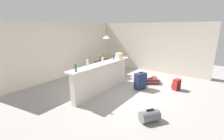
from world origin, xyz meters
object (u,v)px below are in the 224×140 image
(bottle_white, at_px, (103,60))
(dining_table, at_px, (108,62))
(dining_chair_far_side, at_px, (100,64))
(bottle_amber, at_px, (123,55))
(bottle_blue, at_px, (114,58))
(grocery_bag, at_px, (119,56))
(duffel_bag_grey, at_px, (150,116))
(book_stack, at_px, (150,77))
(suitcase_flat_maroon, at_px, (149,80))
(pendant_lamp, at_px, (106,37))
(bottle_green, at_px, (76,68))
(dining_chair_near_partition, at_px, (116,67))
(backpack_red, at_px, (176,85))
(suitcase_upright_navy, at_px, (140,81))
(bottle_clear, at_px, (87,63))

(bottle_white, xyz_separation_m, dining_table, (1.63, 1.04, -0.53))
(dining_table, height_order, dining_chair_far_side, dining_chair_far_side)
(bottle_amber, bearing_deg, dining_table, 70.29)
(bottle_blue, xyz_separation_m, grocery_bag, (0.41, 0.03, -0.00))
(duffel_bag_grey, bearing_deg, book_stack, 22.82)
(bottle_amber, bearing_deg, suitcase_flat_maroon, -59.24)
(bottle_amber, distance_m, dining_table, 1.26)
(bottle_blue, xyz_separation_m, pendant_lamp, (1.05, 1.16, 0.68))
(pendant_lamp, bearing_deg, dining_table, -108.72)
(bottle_amber, xyz_separation_m, suitcase_flat_maroon, (0.58, -0.97, -1.06))
(bottle_green, height_order, book_stack, bottle_green)
(pendant_lamp, bearing_deg, dining_chair_near_partition, -95.72)
(bottle_white, xyz_separation_m, duffel_bag_grey, (-0.79, -2.14, -1.02))
(bottle_blue, relative_size, duffel_bag_grey, 0.39)
(grocery_bag, bearing_deg, bottle_blue, -176.08)
(grocery_bag, relative_size, book_stack, 0.85)
(bottle_amber, xyz_separation_m, book_stack, (0.56, -1.00, -0.92))
(bottle_blue, relative_size, dining_chair_near_partition, 0.24)
(bottle_white, height_order, grocery_bag, bottle_white)
(bottle_white, height_order, duffel_bag_grey, bottle_white)
(grocery_bag, distance_m, dining_chair_far_side, 1.81)
(dining_chair_near_partition, xyz_separation_m, backpack_red, (0.12, -2.66, -0.31))
(suitcase_flat_maroon, distance_m, suitcase_upright_navy, 0.86)
(bottle_green, bearing_deg, suitcase_flat_maroon, -17.31)
(bottle_blue, bearing_deg, suitcase_upright_navy, -68.40)
(dining_chair_near_partition, xyz_separation_m, suitcase_flat_maroon, (0.23, -1.53, -0.41))
(bottle_blue, relative_size, backpack_red, 0.53)
(bottle_clear, distance_m, suitcase_upright_navy, 2.15)
(grocery_bag, xyz_separation_m, suitcase_flat_maroon, (0.81, -0.99, -1.06))
(dining_chair_near_partition, distance_m, book_stack, 1.60)
(bottle_green, xyz_separation_m, backpack_red, (2.98, -2.10, -0.98))
(dining_table, height_order, book_stack, dining_table)
(bottle_clear, xyz_separation_m, suitcase_upright_navy, (1.64, -1.11, -0.84))
(bottle_amber, xyz_separation_m, dining_chair_near_partition, (0.35, 0.56, -0.65))
(bottle_white, bearing_deg, bottle_blue, -4.76)
(bottle_white, height_order, dining_chair_far_side, bottle_white)
(suitcase_flat_maroon, height_order, backpack_red, backpack_red)
(bottle_amber, bearing_deg, duffel_bag_grey, -134.18)
(dining_chair_near_partition, height_order, suitcase_upright_navy, dining_chair_near_partition)
(bottle_white, height_order, suitcase_upright_navy, bottle_white)
(dining_table, relative_size, dining_chair_near_partition, 1.18)
(dining_chair_near_partition, xyz_separation_m, dining_chair_far_side, (0.06, 1.02, 0.00))
(book_stack, bearing_deg, duffel_bag_grey, -157.18)
(duffel_bag_grey, bearing_deg, bottle_amber, 45.82)
(dining_table, bearing_deg, bottle_clear, -157.56)
(grocery_bag, height_order, suitcase_upright_navy, grocery_bag)
(bottle_clear, bearing_deg, duffel_bag_grey, -93.69)
(dining_chair_far_side, xyz_separation_m, pendant_lamp, (-0.00, -0.42, 1.33))
(suitcase_flat_maroon, distance_m, backpack_red, 1.14)
(dining_chair_near_partition, relative_size, suitcase_flat_maroon, 1.06)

